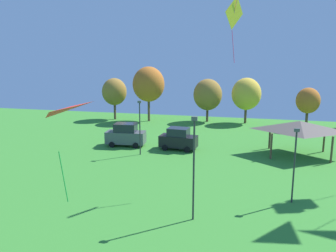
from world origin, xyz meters
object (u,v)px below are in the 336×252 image
Objects in this scene: kite_flying_3 at (234,15)px; treeline_tree_3 at (246,94)px; park_pavilion at (300,126)px; light_post_1 at (295,161)px; treeline_tree_0 at (114,92)px; light_post_0 at (140,124)px; treeline_tree_2 at (208,95)px; kite_flying_10 at (47,138)px; parked_car_second_from_left at (178,139)px; light_post_3 at (194,163)px; parked_car_leftmost at (126,135)px; treeline_tree_1 at (149,84)px; treeline_tree_4 at (308,101)px.

treeline_tree_3 is (0.68, 25.85, -8.73)m from kite_flying_3.
kite_flying_3 is at bearing -91.51° from treeline_tree_3.
kite_flying_3 is at bearing -123.74° from park_pavilion.
treeline_tree_0 is (-24.21, 27.29, 1.31)m from light_post_1.
light_post_0 is 0.86× the size of treeline_tree_2.
treeline_tree_0 is (-19.57, 24.31, -8.74)m from kite_flying_3.
kite_flying_10 reaches higher than park_pavilion.
parked_car_second_from_left is 16.85m from light_post_3.
light_post_3 reaches higher than parked_car_leftmost.
parked_car_second_from_left is 0.50× the size of treeline_tree_1.
kite_flying_3 is 0.71× the size of treeline_tree_3.
treeline_tree_0 is at bearing -174.35° from treeline_tree_2.
light_post_0 is (-15.90, -3.60, 0.13)m from park_pavilion.
parked_car_leftmost is 18.36m from treeline_tree_2.
light_post_0 is 15.35m from light_post_3.
treeline_tree_2 is (-5.04, 25.75, -8.97)m from kite_flying_3.
kite_flying_10 is at bearing -119.72° from kite_flying_3.
light_post_3 is 0.98× the size of treeline_tree_3.
light_post_3 is 33.69m from treeline_tree_1.
parked_car_second_from_left is 20.76m from treeline_tree_0.
treeline_tree_1 is 14.74m from treeline_tree_3.
parked_car_leftmost is at bearing -127.46° from treeline_tree_3.
treeline_tree_4 is at bearing 79.46° from park_pavilion.
kite_flying_3 is 16.86m from kite_flying_10.
kite_flying_10 is at bearing -121.44° from park_pavilion.
treeline_tree_4 is at bearing -1.89° from treeline_tree_1.
treeline_tree_0 is at bearing 107.49° from kite_flying_10.
kite_flying_3 is at bearing -51.16° from treeline_tree_0.
light_post_0 is at bearing 147.54° from kite_flying_3.
light_post_3 is at bearing -59.59° from light_post_0.
light_post_0 is (-1.80, 19.47, -3.22)m from kite_flying_10.
parked_car_leftmost is at bearing 144.35° from light_post_1.
light_post_0 is at bearing -61.09° from treeline_tree_0.
treeline_tree_1 is at bearing 91.42° from parked_car_leftmost.
light_post_3 is at bearing -84.22° from treeline_tree_2.
treeline_tree_0 is at bearing -175.64° from treeline_tree_3.
light_post_0 is 0.98× the size of treeline_tree_4.
parked_car_leftmost is 18.70m from park_pavilion.
parked_car_leftmost is at bearing 143.30° from kite_flying_3.
treeline_tree_4 is at bearing -9.56° from treeline_tree_2.
treeline_tree_2 is at bearing 77.34° from light_post_0.
treeline_tree_4 is (28.56, -0.92, -0.41)m from treeline_tree_0.
treeline_tree_4 reaches higher than parked_car_second_from_left.
treeline_tree_0 is (-17.86, 31.51, 0.65)m from light_post_3.
kite_flying_10 is 23.00m from parked_car_second_from_left.
kite_flying_3 reaches higher than treeline_tree_3.
kite_flying_3 is 14.97m from light_post_0.
parked_car_second_from_left is (6.14, -0.18, -0.08)m from parked_car_leftmost.
light_post_1 is (-1.79, -12.61, -0.01)m from park_pavilion.
kite_flying_10 is 0.62× the size of light_post_0.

